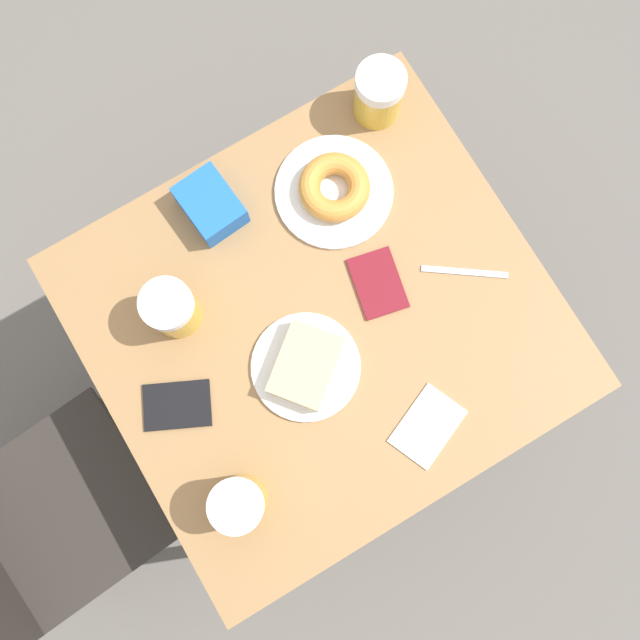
# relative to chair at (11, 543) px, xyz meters

# --- Properties ---
(ground_plane) EXTENTS (8.00, 8.00, 0.00)m
(ground_plane) POSITION_rel_chair_xyz_m (0.04, -0.79, -0.52)
(ground_plane) COLOR #666059
(table) EXTENTS (0.79, 0.86, 0.75)m
(table) POSITION_rel_chair_xyz_m (0.04, -0.79, 0.15)
(table) COLOR #997044
(table) RESTS_ON ground_plane
(chair) EXTENTS (0.43, 0.43, 0.87)m
(chair) POSITION_rel_chair_xyz_m (0.00, 0.00, 0.00)
(chair) COLOR #2D2823
(chair) RESTS_ON ground_plane
(plate_with_cake) EXTENTS (0.21, 0.21, 0.05)m
(plate_with_cake) POSITION_rel_chair_xyz_m (-0.02, -0.72, 0.24)
(plate_with_cake) COLOR white
(plate_with_cake) RESTS_ON table
(plate_with_donut) EXTENTS (0.23, 0.23, 0.05)m
(plate_with_donut) POSITION_rel_chair_xyz_m (0.25, -0.95, 0.24)
(plate_with_donut) COLOR white
(plate_with_donut) RESTS_ON table
(beer_mug_left) EXTENTS (0.10, 0.10, 0.13)m
(beer_mug_left) POSITION_rel_chair_xyz_m (-0.17, -0.50, 0.29)
(beer_mug_left) COLOR gold
(beer_mug_left) RESTS_ON table
(beer_mug_center) EXTENTS (0.10, 0.10, 0.13)m
(beer_mug_center) POSITION_rel_chair_xyz_m (0.36, -1.11, 0.29)
(beer_mug_center) COLOR gold
(beer_mug_center) RESTS_ON table
(beer_mug_right) EXTENTS (0.10, 0.10, 0.13)m
(beer_mug_right) POSITION_rel_chair_xyz_m (0.19, -0.56, 0.29)
(beer_mug_right) COLOR gold
(beer_mug_right) RESTS_ON table
(napkin_folded) EXTENTS (0.14, 0.16, 0.00)m
(napkin_folded) POSITION_rel_chair_xyz_m (-0.23, -0.86, 0.22)
(napkin_folded) COLOR white
(napkin_folded) RESTS_ON table
(fork) EXTENTS (0.11, 0.14, 0.00)m
(fork) POSITION_rel_chair_xyz_m (-0.02, -1.08, 0.22)
(fork) COLOR silver
(fork) RESTS_ON table
(passport_near_edge) EXTENTS (0.13, 0.15, 0.01)m
(passport_near_edge) POSITION_rel_chair_xyz_m (0.05, -0.48, 0.23)
(passport_near_edge) COLOR black
(passport_near_edge) RESTS_ON table
(passport_far_edge) EXTENTS (0.14, 0.11, 0.01)m
(passport_far_edge) POSITION_rel_chair_xyz_m (0.05, -0.93, 0.23)
(passport_far_edge) COLOR maroon
(passport_far_edge) RESTS_ON table
(blue_pouch) EXTENTS (0.13, 0.11, 0.06)m
(blue_pouch) POSITION_rel_chair_xyz_m (0.34, -0.72, 0.25)
(blue_pouch) COLOR blue
(blue_pouch) RESTS_ON table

